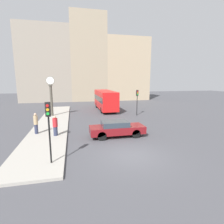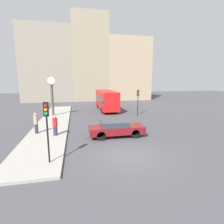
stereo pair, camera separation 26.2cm
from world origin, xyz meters
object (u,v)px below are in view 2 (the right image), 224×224
object	(u,v)px
traffic_light_near	(47,120)
street_clock	(52,96)
bus_distant	(106,99)
pedestrian_tan_coat	(36,123)
pedestrian_red_top	(55,126)
traffic_light_far	(138,97)
sedan_car	(116,128)

from	to	relation	value
traffic_light_near	street_clock	world-z (taller)	street_clock
bus_distant	pedestrian_tan_coat	bearing A→B (deg)	-125.02
traffic_light_near	pedestrian_tan_coat	bearing A→B (deg)	107.31
bus_distant	pedestrian_red_top	bearing A→B (deg)	-117.40
bus_distant	street_clock	distance (m)	8.58
traffic_light_far	street_clock	world-z (taller)	street_clock
bus_distant	street_clock	bearing A→B (deg)	-154.02
bus_distant	traffic_light_near	size ratio (longest dim) A/B	2.59
traffic_light_far	street_clock	bearing A→B (deg)	172.05
bus_distant	traffic_light_far	bearing A→B (deg)	-57.78
sedan_car	bus_distant	bearing A→B (deg)	83.48
street_clock	pedestrian_tan_coat	world-z (taller)	street_clock
sedan_car	pedestrian_tan_coat	xyz separation A→B (m)	(-6.60, 1.77, 0.35)
traffic_light_far	pedestrian_red_top	world-z (taller)	traffic_light_far
street_clock	pedestrian_red_top	bearing A→B (deg)	-82.31
sedan_car	traffic_light_far	bearing A→B (deg)	59.07
bus_distant	pedestrian_red_top	xyz separation A→B (m)	(-6.48, -12.51, -0.75)
sedan_car	traffic_light_near	bearing A→B (deg)	-138.86
traffic_light_far	sedan_car	bearing A→B (deg)	-120.93
street_clock	pedestrian_tan_coat	bearing A→B (deg)	-93.36
sedan_car	traffic_light_far	distance (m)	9.60
sedan_car	pedestrian_red_top	bearing A→B (deg)	170.18
bus_distant	pedestrian_tan_coat	size ratio (longest dim) A/B	4.90
bus_distant	pedestrian_red_top	distance (m)	14.11
sedan_car	bus_distant	distance (m)	13.49
bus_distant	traffic_light_near	xyz separation A→B (m)	(-6.28, -17.52, 0.86)
traffic_light_near	bus_distant	bearing A→B (deg)	70.27
traffic_light_near	pedestrian_tan_coat	distance (m)	6.39
sedan_car	pedestrian_red_top	world-z (taller)	pedestrian_red_top
pedestrian_tan_coat	traffic_light_far	bearing A→B (deg)	28.93
traffic_light_near	traffic_light_far	distance (m)	15.57
sedan_car	street_clock	size ratio (longest dim) A/B	0.91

